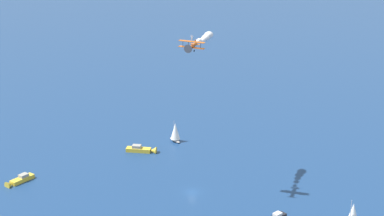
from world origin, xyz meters
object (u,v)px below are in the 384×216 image
(biplane_lead, at_px, (192,46))
(motorboat_near_centre, at_px, (143,150))
(motorboat_trailing, at_px, (19,180))
(sailboat_mid_cluster, at_px, (175,132))
(wingwalker_lead, at_px, (192,38))

(biplane_lead, bearing_deg, motorboat_near_centre, -35.61)
(motorboat_trailing, bearing_deg, motorboat_near_centre, -120.13)
(motorboat_trailing, relative_size, sailboat_mid_cluster, 1.24)
(sailboat_mid_cluster, relative_size, wingwalker_lead, 4.42)
(motorboat_trailing, distance_m, biplane_lead, 68.03)
(motorboat_near_centre, relative_size, biplane_lead, 1.46)
(motorboat_near_centre, relative_size, sailboat_mid_cluster, 1.38)
(sailboat_mid_cluster, xyz_separation_m, wingwalker_lead, (-22.91, 33.81, 42.24))
(motorboat_near_centre, bearing_deg, wingwalker_lead, 144.47)
(sailboat_mid_cluster, bearing_deg, biplane_lead, 124.04)
(sailboat_mid_cluster, height_order, biplane_lead, biplane_lead)
(wingwalker_lead, bearing_deg, motorboat_near_centre, -35.53)
(motorboat_near_centre, xyz_separation_m, sailboat_mid_cluster, (-5.65, -13.41, 2.75))
(sailboat_mid_cluster, bearing_deg, motorboat_near_centre, 67.14)
(motorboat_trailing, height_order, biplane_lead, biplane_lead)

